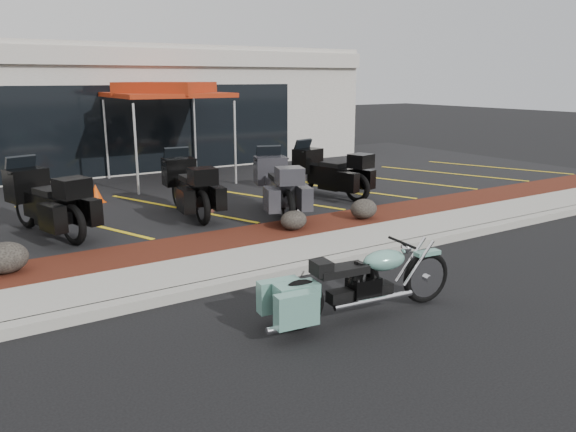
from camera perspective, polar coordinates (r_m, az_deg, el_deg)
ground at (r=8.15m, az=3.83°, el=-7.78°), size 90.00×90.00×0.00m
curb at (r=8.82m, az=0.37°, el=-5.52°), size 24.00×0.25×0.15m
sidewalk at (r=9.38m, az=-1.95°, el=-4.32°), size 24.00×1.20×0.15m
mulch_bed at (r=10.39m, az=-5.31°, el=-2.53°), size 24.00×1.20×0.16m
upper_lot at (r=15.27m, az=-14.63°, el=2.36°), size 26.00×9.60×0.15m
dealership_building at (r=21.07m, az=-20.36°, el=10.31°), size 18.00×8.16×4.00m
boulder_left at (r=9.37m, az=-26.82°, el=-3.81°), size 0.67×0.56×0.47m
boulder_mid at (r=10.76m, az=0.58°, el=-0.42°), size 0.53×0.44×0.38m
boulder_right at (r=11.71m, az=7.70°, el=0.73°), size 0.58×0.49×0.41m
hero_cruiser at (r=7.84m, az=13.86°, el=-5.33°), size 2.78×0.99×0.96m
touring_black_front at (r=11.93m, az=-25.21°, el=2.20°), size 1.61×2.61×1.42m
touring_black_mid at (r=12.75m, az=-11.16°, el=3.83°), size 1.13×2.44×1.37m
touring_grey at (r=12.65m, az=-1.94°, el=4.05°), size 1.61×2.57×1.40m
touring_black_rear at (r=14.25m, az=1.59°, el=5.09°), size 1.44×2.49×1.36m
traffic_cone at (r=13.94m, az=-18.95°, el=2.20°), size 0.41×0.41×0.43m
popup_canopy at (r=16.09m, az=-12.25°, el=12.25°), size 3.10×3.10×2.74m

